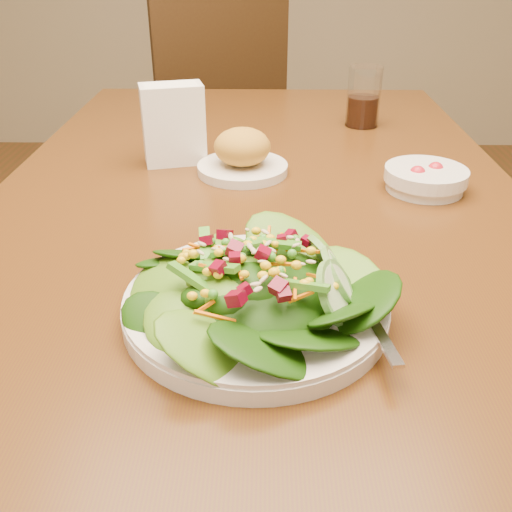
{
  "coord_description": "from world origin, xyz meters",
  "views": [
    {
      "loc": [
        0.01,
        -0.92,
        1.13
      ],
      "look_at": [
        0.0,
        -0.37,
        0.81
      ],
      "focal_mm": 40.0,
      "sensor_mm": 36.0,
      "label": 1
    }
  ],
  "objects": [
    {
      "name": "ground_plane",
      "position": [
        0.0,
        0.0,
        0.0
      ],
      "size": [
        5.0,
        5.0,
        0.0
      ],
      "primitive_type": "plane",
      "color": "brown"
    },
    {
      "name": "dining_table",
      "position": [
        0.0,
        0.0,
        0.65
      ],
      "size": [
        0.9,
        1.4,
        0.75
      ],
      "color": "#42200E",
      "rests_on": "ground_plane"
    },
    {
      "name": "chair_far",
      "position": [
        -0.18,
        1.09,
        0.53
      ],
      "size": [
        0.61,
        0.61,
        1.01
      ],
      "rotation": [
        0.0,
        0.0,
        3.53
      ],
      "color": "black",
      "rests_on": "ground_plane"
    },
    {
      "name": "salad_plate",
      "position": [
        0.01,
        -0.39,
        0.78
      ],
      "size": [
        0.3,
        0.3,
        0.09
      ],
      "rotation": [
        0.0,
        0.0,
        -0.42
      ],
      "color": "silver",
      "rests_on": "dining_table"
    },
    {
      "name": "bread_plate",
      "position": [
        -0.03,
        0.05,
        0.78
      ],
      "size": [
        0.16,
        0.16,
        0.08
      ],
      "color": "silver",
      "rests_on": "dining_table"
    },
    {
      "name": "tomato_bowl",
      "position": [
        0.28,
        -0.02,
        0.77
      ],
      "size": [
        0.14,
        0.14,
        0.05
      ],
      "color": "silver",
      "rests_on": "dining_table"
    },
    {
      "name": "drinking_glass",
      "position": [
        0.23,
        0.36,
        0.81
      ],
      "size": [
        0.07,
        0.07,
        0.13
      ],
      "color": "silver",
      "rests_on": "dining_table"
    },
    {
      "name": "napkin_holder",
      "position": [
        -0.16,
        0.11,
        0.83
      ],
      "size": [
        0.12,
        0.09,
        0.15
      ],
      "rotation": [
        0.0,
        0.0,
        0.26
      ],
      "color": "white",
      "rests_on": "dining_table"
    }
  ]
}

